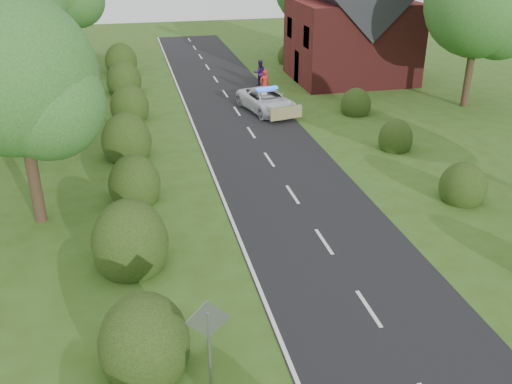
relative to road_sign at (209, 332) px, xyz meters
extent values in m
cube|color=black|center=(5.00, 13.00, -1.64)|extent=(6.00, 70.00, 0.02)
cube|color=white|center=(5.00, 2.00, -1.63)|extent=(0.12, 1.80, 0.01)
cube|color=white|center=(5.00, 6.00, -1.63)|extent=(0.12, 1.80, 0.01)
cube|color=white|center=(5.00, 10.00, -1.63)|extent=(0.12, 1.80, 0.01)
cube|color=white|center=(5.00, 14.00, -1.63)|extent=(0.12, 1.80, 0.01)
cube|color=white|center=(5.00, 18.00, -1.63)|extent=(0.12, 1.80, 0.01)
cube|color=white|center=(5.00, 22.00, -1.63)|extent=(0.12, 1.80, 0.01)
cube|color=white|center=(5.00, 26.00, -1.63)|extent=(0.12, 1.80, 0.01)
cube|color=white|center=(5.00, 30.00, -1.63)|extent=(0.12, 1.80, 0.01)
cube|color=white|center=(5.00, 34.00, -1.63)|extent=(0.12, 1.80, 0.01)
cube|color=white|center=(5.00, 38.00, -1.63)|extent=(0.12, 1.80, 0.01)
cube|color=white|center=(5.00, 42.00, -1.63)|extent=(0.12, 1.80, 0.01)
cube|color=white|center=(5.00, 46.00, -1.63)|extent=(0.12, 1.80, 0.01)
cube|color=white|center=(2.10, 13.00, -1.63)|extent=(0.12, 70.00, 0.01)
ellipsoid|color=black|center=(-1.50, 1.00, -0.91)|extent=(2.30, 2.41, 2.70)
ellipsoid|color=black|center=(-1.70, 6.00, -0.83)|extent=(2.50, 2.62, 3.00)
ellipsoid|color=black|center=(-1.40, 11.00, -0.97)|extent=(2.10, 2.20, 2.50)
ellipsoid|color=black|center=(-1.60, 16.00, -0.88)|extent=(2.40, 2.52, 2.80)
ellipsoid|color=black|center=(-1.30, 22.00, -0.94)|extent=(2.20, 2.31, 2.60)
ellipsoid|color=black|center=(-1.50, 28.00, -0.91)|extent=(2.30, 2.41, 2.70)
ellipsoid|color=black|center=(-1.60, 34.00, -0.88)|extent=(2.40, 2.52, 2.80)
ellipsoid|color=black|center=(11.60, 8.00, -1.08)|extent=(1.90, 2.00, 2.10)
ellipsoid|color=black|center=(11.50, 14.00, -1.10)|extent=(1.70, 1.78, 2.00)
ellipsoid|color=black|center=(11.80, 20.00, -1.10)|extent=(1.80, 1.89, 2.00)
ellipsoid|color=black|center=(11.60, 34.00, -1.10)|extent=(1.70, 1.78, 2.00)
cylinder|color=#332316|center=(-5.00, 10.00, 0.33)|extent=(0.44, 0.44, 3.96)
sphere|color=#20591B|center=(-5.00, 10.00, 3.93)|extent=(5.60, 5.60, 5.60)
sphere|color=#50853B|center=(-4.02, 9.44, 3.03)|extent=(3.92, 3.92, 3.92)
cylinder|color=#332316|center=(-6.50, 18.00, 0.22)|extent=(0.44, 0.44, 3.74)
sphere|color=#20591B|center=(-6.50, 18.00, 3.62)|extent=(5.60, 5.60, 5.60)
sphere|color=#50853B|center=(-5.52, 17.44, 2.77)|extent=(3.92, 3.92, 3.92)
cylinder|color=#332316|center=(-8.00, 28.00, 0.77)|extent=(0.44, 0.44, 4.84)
sphere|color=#50853B|center=(-6.81, 27.32, 4.07)|extent=(4.76, 4.76, 4.76)
cylinder|color=#332316|center=(-5.50, 38.00, 0.44)|extent=(0.44, 0.44, 4.18)
sphere|color=#50853B|center=(-4.45, 37.40, 3.29)|extent=(4.20, 4.20, 4.20)
cylinder|color=#332316|center=(19.00, 20.00, 0.55)|extent=(0.44, 0.44, 4.40)
sphere|color=#20591B|center=(19.00, 20.00, 4.55)|extent=(6.40, 6.40, 6.40)
sphere|color=#50853B|center=(20.12, 19.36, 3.55)|extent=(4.48, 4.48, 4.48)
cylinder|color=#332316|center=(14.00, 36.00, 0.33)|extent=(0.44, 0.44, 3.96)
sphere|color=#50853B|center=(15.05, 35.40, 3.03)|extent=(4.20, 4.20, 4.20)
cylinder|color=gray|center=(0.00, 0.00, -0.55)|extent=(0.08, 0.08, 2.20)
cube|color=gray|center=(0.00, 0.00, 0.35)|extent=(1.06, 0.04, 1.06)
cube|color=maroon|center=(14.50, 28.00, 1.10)|extent=(8.00, 7.00, 5.50)
imported|color=silver|center=(6.76, 21.59, -0.98)|extent=(3.24, 5.21, 1.34)
cube|color=yellow|center=(7.30, 19.20, -1.05)|extent=(1.97, 0.50, 0.74)
cube|color=blue|center=(6.76, 21.59, -0.23)|extent=(1.37, 0.57, 0.14)
imported|color=red|center=(7.36, 24.67, -0.75)|extent=(0.75, 0.58, 1.80)
imported|color=#2B114D|center=(7.77, 27.75, -0.78)|extent=(0.90, 0.72, 1.75)
camera|label=1|loc=(-1.30, -10.61, 8.62)|focal=40.00mm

